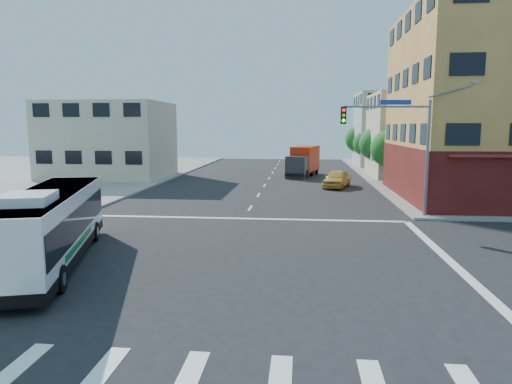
# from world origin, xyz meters

# --- Properties ---
(ground) EXTENTS (120.00, 120.00, 0.00)m
(ground) POSITION_xyz_m (0.00, 0.00, 0.00)
(ground) COLOR black
(ground) RESTS_ON ground
(building_east_near) EXTENTS (12.06, 10.06, 9.00)m
(building_east_near) POSITION_xyz_m (16.98, 33.98, 4.51)
(building_east_near) COLOR #C4B395
(building_east_near) RESTS_ON ground
(building_east_far) EXTENTS (12.06, 10.06, 10.00)m
(building_east_far) POSITION_xyz_m (16.98, 47.98, 5.01)
(building_east_far) COLOR #A9A9A4
(building_east_far) RESTS_ON ground
(building_west) EXTENTS (12.06, 10.06, 8.00)m
(building_west) POSITION_xyz_m (-17.02, 29.98, 4.01)
(building_west) COLOR beige
(building_west) RESTS_ON ground
(signal_mast_ne) EXTENTS (7.91, 1.13, 8.07)m
(signal_mast_ne) POSITION_xyz_m (9.08, 10.62, 4.98)
(signal_mast_ne) COLOR slate
(signal_mast_ne) RESTS_ON ground
(street_tree_a) EXTENTS (3.60, 3.60, 5.53)m
(street_tree_a) POSITION_xyz_m (11.90, 27.92, 3.59)
(street_tree_a) COLOR #3C2816
(street_tree_a) RESTS_ON ground
(street_tree_b) EXTENTS (3.80, 3.80, 5.79)m
(street_tree_b) POSITION_xyz_m (11.90, 35.92, 3.75)
(street_tree_b) COLOR #3C2816
(street_tree_b) RESTS_ON ground
(street_tree_c) EXTENTS (3.40, 3.40, 5.29)m
(street_tree_c) POSITION_xyz_m (11.90, 43.92, 3.46)
(street_tree_c) COLOR #3C2816
(street_tree_c) RESTS_ON ground
(street_tree_d) EXTENTS (4.00, 4.00, 6.03)m
(street_tree_d) POSITION_xyz_m (11.90, 51.92, 3.88)
(street_tree_d) COLOR #3C2816
(street_tree_d) RESTS_ON ground
(transit_bus) EXTENTS (5.26, 11.14, 3.23)m
(transit_bus) POSITION_xyz_m (-6.48, -0.24, 1.58)
(transit_bus) COLOR black
(transit_bus) RESTS_ON ground
(box_truck) EXTENTS (3.83, 7.52, 3.25)m
(box_truck) POSITION_xyz_m (3.60, 33.55, 1.58)
(box_truck) COLOR #28282E
(box_truck) RESTS_ON ground
(parked_car) EXTENTS (3.13, 4.97, 1.58)m
(parked_car) POSITION_xyz_m (6.60, 24.35, 0.79)
(parked_car) COLOR gold
(parked_car) RESTS_ON ground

